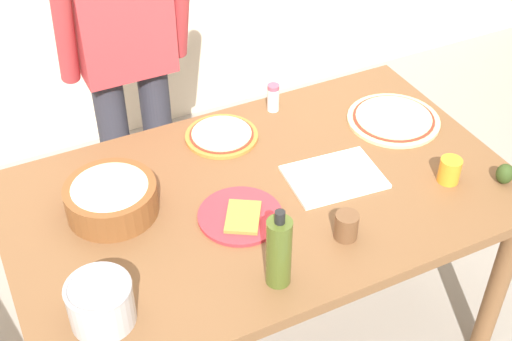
% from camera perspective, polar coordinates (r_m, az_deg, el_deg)
% --- Properties ---
extents(ground, '(8.00, 8.00, 0.00)m').
position_cam_1_polar(ground, '(2.76, 0.47, -13.76)').
color(ground, gray).
extents(dining_table, '(1.60, 0.96, 0.76)m').
position_cam_1_polar(dining_table, '(2.26, 0.56, -3.49)').
color(dining_table, brown).
rests_on(dining_table, ground).
extents(person_cook, '(0.49, 0.25, 1.62)m').
position_cam_1_polar(person_cook, '(2.63, -10.69, 9.83)').
color(person_cook, '#2D2D38').
rests_on(person_cook, ground).
extents(pizza_raw_on_board, '(0.33, 0.33, 0.02)m').
position_cam_1_polar(pizza_raw_on_board, '(2.55, 11.24, 4.16)').
color(pizza_raw_on_board, beige).
rests_on(pizza_raw_on_board, dining_table).
extents(pizza_cooked_on_tray, '(0.26, 0.26, 0.02)m').
position_cam_1_polar(pizza_cooked_on_tray, '(2.42, -2.79, 2.93)').
color(pizza_cooked_on_tray, '#C67A33').
rests_on(pizza_cooked_on_tray, dining_table).
extents(plate_with_slice, '(0.26, 0.26, 0.02)m').
position_cam_1_polar(plate_with_slice, '(2.10, -1.27, -3.75)').
color(plate_with_slice, red).
rests_on(plate_with_slice, dining_table).
extents(popcorn_bowl, '(0.28, 0.28, 0.11)m').
position_cam_1_polar(popcorn_bowl, '(2.13, -11.84, -2.08)').
color(popcorn_bowl, brown).
rests_on(popcorn_bowl, dining_table).
extents(olive_oil_bottle, '(0.07, 0.07, 0.26)m').
position_cam_1_polar(olive_oil_bottle, '(1.85, 1.89, -6.67)').
color(olive_oil_bottle, '#47561E').
rests_on(olive_oil_bottle, dining_table).
extents(steel_pot, '(0.17, 0.17, 0.13)m').
position_cam_1_polar(steel_pot, '(1.84, -12.66, -10.56)').
color(steel_pot, '#B7B7BC').
rests_on(steel_pot, dining_table).
extents(cup_orange, '(0.07, 0.07, 0.08)m').
position_cam_1_polar(cup_orange, '(2.30, 15.63, 0.01)').
color(cup_orange, orange).
rests_on(cup_orange, dining_table).
extents(cup_small_brown, '(0.07, 0.07, 0.08)m').
position_cam_1_polar(cup_small_brown, '(2.04, 7.44, -4.55)').
color(cup_small_brown, brown).
rests_on(cup_small_brown, dining_table).
extents(salt_shaker, '(0.04, 0.04, 0.11)m').
position_cam_1_polar(salt_shaker, '(2.54, 1.42, 6.02)').
color(salt_shaker, white).
rests_on(salt_shaker, dining_table).
extents(cutting_board_white, '(0.32, 0.25, 0.01)m').
position_cam_1_polar(cutting_board_white, '(2.26, 6.44, -0.53)').
color(cutting_board_white, white).
rests_on(cutting_board_white, dining_table).
extents(avocado, '(0.06, 0.06, 0.07)m').
position_cam_1_polar(avocado, '(2.35, 19.78, -0.25)').
color(avocado, '#2D4219').
rests_on(avocado, dining_table).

